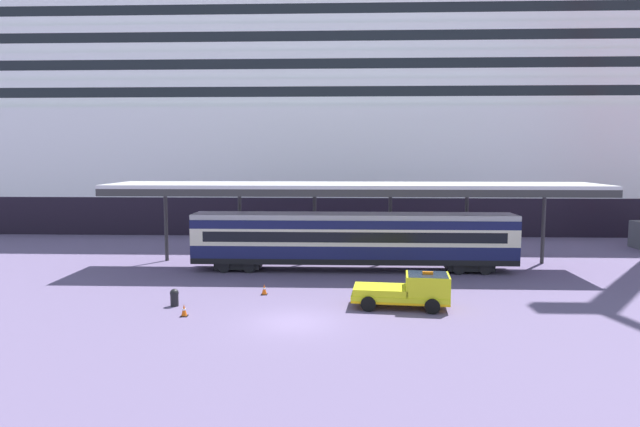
{
  "coord_description": "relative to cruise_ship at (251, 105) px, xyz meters",
  "views": [
    {
      "loc": [
        2.28,
        -25.96,
        8.17
      ],
      "look_at": [
        0.95,
        8.64,
        4.5
      ],
      "focal_mm": 30.35,
      "sensor_mm": 36.0,
      "label": 1
    }
  ],
  "objects": [
    {
      "name": "quay_bollard",
      "position": [
        2.27,
        -39.82,
        -14.05
      ],
      "size": [
        0.48,
        0.48,
        0.96
      ],
      "color": "black",
      "rests_on": "ground"
    },
    {
      "name": "cruise_ship",
      "position": [
        0.0,
        0.0,
        0.0
      ],
      "size": [
        166.13,
        26.83,
        42.27
      ],
      "color": "black",
      "rests_on": "ground"
    },
    {
      "name": "traffic_cone_near",
      "position": [
        3.34,
        -41.69,
        -14.26
      ],
      "size": [
        0.36,
        0.36,
        0.63
      ],
      "color": "black",
      "rests_on": "ground"
    },
    {
      "name": "service_truck",
      "position": [
        15.1,
        -39.66,
        -13.58
      ],
      "size": [
        5.38,
        2.66,
        2.02
      ],
      "color": "yellow",
      "rests_on": "ground"
    },
    {
      "name": "platform_canopy",
      "position": [
        12.25,
        -29.66,
        -8.64
      ],
      "size": [
        34.9,
        6.0,
        6.23
      ],
      "color": "silver",
      "rests_on": "ground"
    },
    {
      "name": "traffic_cone_mid",
      "position": [
        6.84,
        -37.19,
        -14.25
      ],
      "size": [
        0.36,
        0.36,
        0.65
      ],
      "color": "black",
      "rests_on": "ground"
    },
    {
      "name": "train_carriage",
      "position": [
        12.25,
        -30.12,
        -12.26
      ],
      "size": [
        22.84,
        2.81,
        4.11
      ],
      "color": "black",
      "rests_on": "ground"
    },
    {
      "name": "ground_plane",
      "position": [
        9.07,
        -42.45,
        -14.57
      ],
      "size": [
        400.0,
        400.0,
        0.0
      ],
      "primitive_type": "plane",
      "color": "slate"
    }
  ]
}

